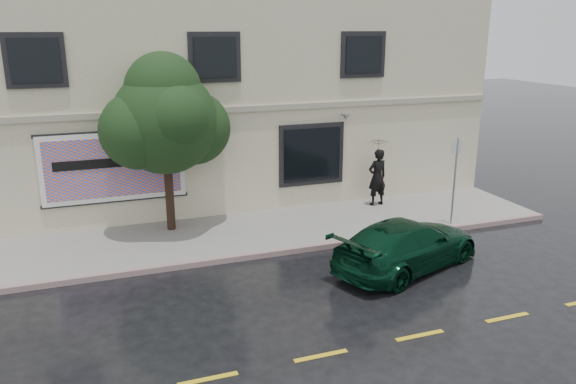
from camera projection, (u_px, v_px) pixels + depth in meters
name	position (u px, v px, depth m)	size (l,w,h in m)	color
ground	(266.00, 281.00, 13.94)	(90.00, 90.00, 0.00)	black
sidewalk	(233.00, 235.00, 16.86)	(20.00, 3.50, 0.15)	gray
curb	(249.00, 256.00, 15.28)	(20.00, 0.18, 0.16)	gray
road_marking	(321.00, 356.00, 10.78)	(19.00, 0.12, 0.01)	gold
building	(193.00, 98.00, 21.08)	(20.00, 8.12, 7.00)	beige
billboard	(114.00, 167.00, 16.77)	(4.30, 0.16, 2.20)	white
car	(407.00, 244.00, 14.57)	(1.98, 4.48, 1.31)	black
pedestrian	(377.00, 177.00, 19.23)	(0.72, 0.47, 1.96)	black
umbrella	(379.00, 140.00, 18.86)	(0.87, 0.87, 0.64)	black
street_tree	(165.00, 122.00, 16.21)	(3.07, 3.07, 4.84)	#301E15
sign_pole	(455.00, 173.00, 17.11)	(0.32, 0.14, 2.74)	#93979B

